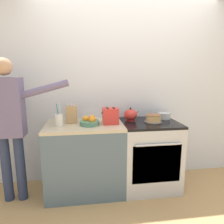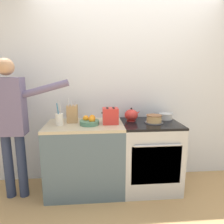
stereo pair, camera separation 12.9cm
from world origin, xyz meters
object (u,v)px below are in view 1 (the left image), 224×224
Objects in this scene: tea_kettle at (131,115)px; knife_block at (72,114)px; layer_cake at (153,119)px; utensil_crock at (59,120)px; fruit_bowl at (90,122)px; person_baker at (9,119)px; toaster at (110,116)px; stove_range at (149,154)px; mixing_bowl at (164,116)px.

tea_kettle is 0.71× the size of knife_block.
layer_cake is 0.77× the size of utensil_crock.
person_baker reaches higher than fruit_bowl.
knife_block is 0.28m from fruit_bowl.
fruit_bowl is at bearing -163.23° from tea_kettle.
utensil_crock is at bearing -132.80° from knife_block.
toaster is at bearing 3.84° from person_baker.
utensil_crock is (-1.14, -0.05, 0.53)m from stove_range.
stove_range is 3.74× the size of fruit_bowl.
layer_cake is at bearing 0.90° from utensil_crock.
toaster is (0.26, 0.02, 0.06)m from fruit_bowl.
utensil_crock is at bearing -179.10° from layer_cake.
tea_kettle is 0.48m from mixing_bowl.
tea_kettle is at bearing -175.87° from mixing_bowl.
utensil_crock is at bearing -171.88° from mixing_bowl.
toaster is (-0.29, -0.14, 0.02)m from tea_kettle.
knife_block is 1.27× the size of fruit_bowl.
fruit_bowl is at bearing -34.17° from knife_block.
layer_cake is 0.81m from fruit_bowl.
layer_cake reaches higher than stove_range.
layer_cake is 1.05m from knife_block.
person_baker is (-0.69, -0.19, 0.00)m from knife_block.
utensil_crock is (-0.14, -0.15, -0.03)m from knife_block.
stove_range is at bearing 3.81° from person_baker.
knife_block is (-1.25, -0.05, 0.07)m from mixing_bowl.
person_baker reaches higher than mixing_bowl.
person_baker is at bearing -177.85° from fruit_bowl.
stove_range is 0.53× the size of person_baker.
tea_kettle is 0.32m from toaster.
utensil_crock is 0.37m from fruit_bowl.
layer_cake is 0.77× the size of knife_block.
stove_range is at bearing 2.31° from utensil_crock.
mixing_bowl is at bearing 10.99° from fruit_bowl.
utensil_crock is at bearing 4.73° from person_baker.
fruit_bowl is (0.22, -0.15, -0.07)m from knife_block.
stove_range is 0.92m from fruit_bowl.
fruit_bowl is 0.26m from toaster.
toaster is (0.48, -0.13, -0.01)m from knife_block.
person_baker is (-1.72, -0.05, 0.07)m from layer_cake.
utensil_crock is (-0.91, -0.16, 0.00)m from tea_kettle.
toaster is 0.12× the size of person_baker.
fruit_bowl is at bearing -169.01° from mixing_bowl.
knife_block is at bearing 145.83° from fruit_bowl.
stove_range is 2.95× the size of utensil_crock.
mixing_bowl is 0.64× the size of utensil_crock.
stove_range is 4.63× the size of mixing_bowl.
layer_cake is at bearing -139.93° from mixing_bowl.
tea_kettle is 1.12× the size of mixing_bowl.
knife_block and utensil_crock have the same top height.
toaster reaches higher than mixing_bowl.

